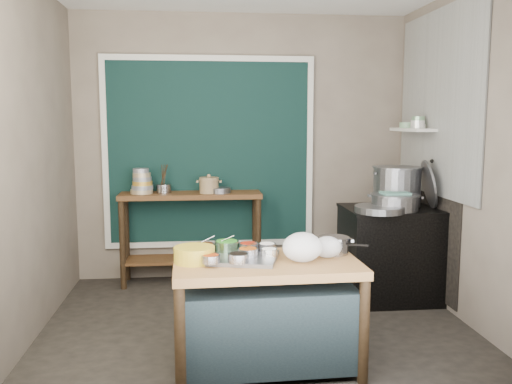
{
  "coord_description": "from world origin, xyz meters",
  "views": [
    {
      "loc": [
        -0.46,
        -4.29,
        1.69
      ],
      "look_at": [
        0.02,
        0.25,
        1.09
      ],
      "focal_mm": 38.0,
      "sensor_mm": 36.0,
      "label": 1
    }
  ],
  "objects": [
    {
      "name": "steamer",
      "position": [
        1.31,
        0.42,
        0.95
      ],
      "size": [
        0.59,
        0.59,
        0.15
      ],
      "primitive_type": null,
      "rotation": [
        0.0,
        0.0,
        -0.38
      ],
      "color": "gray",
      "rests_on": "stove_top"
    },
    {
      "name": "back_wall",
      "position": [
        0.0,
        1.51,
        1.4
      ],
      "size": [
        3.5,
        0.02,
        2.8
      ],
      "primitive_type": "cube",
      "color": "#776A5B",
      "rests_on": "floor"
    },
    {
      "name": "prep_table",
      "position": [
        -0.01,
        -0.75,
        0.38
      ],
      "size": [
        1.27,
        0.75,
        0.75
      ],
      "primitive_type": "cube",
      "rotation": [
        0.0,
        0.0,
        0.02
      ],
      "color": "brown",
      "rests_on": "floor"
    },
    {
      "name": "wall_shelf",
      "position": [
        1.63,
        0.85,
        1.6
      ],
      "size": [
        0.22,
        0.7,
        0.03
      ],
      "primitive_type": "cube",
      "color": "beige",
      "rests_on": "right_wall"
    },
    {
      "name": "right_wall",
      "position": [
        1.76,
        0.0,
        1.4
      ],
      "size": [
        0.02,
        3.0,
        2.8
      ],
      "primitive_type": "cube",
      "color": "#776A5B",
      "rests_on": "floor"
    },
    {
      "name": "utensil_cup",
      "position": [
        -0.82,
        1.3,
        1.0
      ],
      "size": [
        0.16,
        0.16,
        0.09
      ],
      "primitive_type": "cylinder",
      "rotation": [
        0.0,
        0.0,
        0.06
      ],
      "color": "gray",
      "rests_on": "back_counter"
    },
    {
      "name": "saucepan",
      "position": [
        0.49,
        -0.6,
        0.81
      ],
      "size": [
        0.29,
        0.29,
        0.12
      ],
      "primitive_type": null,
      "rotation": [
        0.0,
        0.0,
        -0.38
      ],
      "color": "gray",
      "rests_on": "prep_table"
    },
    {
      "name": "floor",
      "position": [
        0.0,
        0.0,
        -0.01
      ],
      "size": [
        3.5,
        3.0,
        0.02
      ],
      "primitive_type": "cube",
      "color": "#2C2722",
      "rests_on": "ground"
    },
    {
      "name": "soot_patch",
      "position": [
        1.74,
        0.65,
        0.7
      ],
      "size": [
        0.01,
        1.3,
        1.3
      ],
      "primitive_type": "cube",
      "color": "black",
      "rests_on": "right_wall"
    },
    {
      "name": "stove_top",
      "position": [
        1.35,
        0.55,
        0.86
      ],
      "size": [
        0.92,
        0.69,
        0.03
      ],
      "primitive_type": "cube",
      "color": "black",
      "rests_on": "stove_block"
    },
    {
      "name": "stove_block",
      "position": [
        1.35,
        0.55,
        0.42
      ],
      "size": [
        0.9,
        0.68,
        0.85
      ],
      "primitive_type": "cube",
      "color": "black",
      "rests_on": "floor"
    },
    {
      "name": "condiment_bowls",
      "position": [
        -0.22,
        -0.66,
        0.81
      ],
      "size": [
        0.58,
        0.48,
        0.07
      ],
      "color": "silver",
      "rests_on": "condiment_tray"
    },
    {
      "name": "curtain_panel",
      "position": [
        -0.35,
        1.47,
        1.35
      ],
      "size": [
        2.1,
        0.02,
        1.9
      ],
      "primitive_type": "cube",
      "color": "black",
      "rests_on": "back_wall"
    },
    {
      "name": "shelf_bowl_green",
      "position": [
        1.63,
        1.0,
        1.64
      ],
      "size": [
        0.18,
        0.18,
        0.06
      ],
      "primitive_type": "cylinder",
      "rotation": [
        0.0,
        0.0,
        -0.14
      ],
      "color": "gray",
      "rests_on": "wall_shelf"
    },
    {
      "name": "tile_panel",
      "position": [
        1.74,
        0.55,
        1.85
      ],
      "size": [
        0.02,
        1.7,
        1.7
      ],
      "primitive_type": "cube",
      "color": "#B2B2AA",
      "rests_on": "right_wall"
    },
    {
      "name": "pot_lid",
      "position": [
        1.66,
        0.51,
        1.1
      ],
      "size": [
        0.19,
        0.47,
        0.45
      ],
      "primitive_type": "cylinder",
      "rotation": [
        0.0,
        1.36,
        -0.17
      ],
      "color": "gray",
      "rests_on": "stove_top"
    },
    {
      "name": "wide_bowl",
      "position": [
        -0.25,
        1.24,
        0.98
      ],
      "size": [
        0.28,
        0.28,
        0.06
      ],
      "primitive_type": "cylinder",
      "rotation": [
        0.0,
        0.0,
        0.3
      ],
      "color": "gray",
      "rests_on": "back_counter"
    },
    {
      "name": "shelf_bowl_stack",
      "position": [
        1.63,
        0.74,
        1.67
      ],
      "size": [
        0.14,
        0.14,
        0.11
      ],
      "color": "silver",
      "rests_on": "wall_shelf"
    },
    {
      "name": "bowl_stack",
      "position": [
        -1.04,
        1.28,
        1.06
      ],
      "size": [
        0.23,
        0.23,
        0.26
      ],
      "color": "tan",
      "rests_on": "back_counter"
    },
    {
      "name": "shallow_pan",
      "position": [
        1.13,
        0.31,
        0.91
      ],
      "size": [
        0.48,
        0.48,
        0.06
      ],
      "primitive_type": "cylinder",
      "rotation": [
        0.0,
        0.0,
        -0.09
      ],
      "color": "gray",
      "rests_on": "stove_top"
    },
    {
      "name": "plastic_bag_b",
      "position": [
        0.42,
        -0.71,
        0.82
      ],
      "size": [
        0.24,
        0.22,
        0.15
      ],
      "primitive_type": "ellipsoid",
      "rotation": [
        0.0,
        0.0,
        0.29
      ],
      "color": "white",
      "rests_on": "prep_table"
    },
    {
      "name": "stock_pot",
      "position": [
        1.42,
        0.66,
        1.07
      ],
      "size": [
        0.56,
        0.56,
        0.38
      ],
      "primitive_type": null,
      "rotation": [
        0.0,
        0.0,
        0.19
      ],
      "color": "gray",
      "rests_on": "stove_top"
    },
    {
      "name": "green_cloth",
      "position": [
        1.31,
        0.42,
        1.04
      ],
      "size": [
        0.24,
        0.19,
        0.02
      ],
      "primitive_type": "cube",
      "rotation": [
        0.0,
        0.0,
        0.0
      ],
      "color": "slate",
      "rests_on": "steamer"
    },
    {
      "name": "condiment_tray",
      "position": [
        -0.23,
        -0.69,
        0.76
      ],
      "size": [
        0.67,
        0.55,
        0.03
      ],
      "primitive_type": "cube",
      "rotation": [
        0.0,
        0.0,
        -0.25
      ],
      "color": "gray",
      "rests_on": "prep_table"
    },
    {
      "name": "curtain_frame",
      "position": [
        -0.35,
        1.46,
        1.35
      ],
      "size": [
        2.22,
        0.03,
        2.02
      ],
      "primitive_type": null,
      "color": "beige",
      "rests_on": "back_wall"
    },
    {
      "name": "ceramic_crock",
      "position": [
        -0.36,
        1.24,
        1.02
      ],
      "size": [
        0.23,
        0.23,
        0.14
      ],
      "primitive_type": null,
      "rotation": [
        0.0,
        0.0,
        -0.08
      ],
      "color": "olive",
      "rests_on": "back_counter"
    },
    {
      "name": "back_counter",
      "position": [
        -0.55,
        1.28,
        0.47
      ],
      "size": [
        1.45,
        0.4,
        0.95
      ],
      "primitive_type": "cube",
      "color": "#563618",
      "rests_on": "floor"
    },
    {
      "name": "yellow_basin",
      "position": [
        -0.5,
        -0.74,
        0.8
      ],
      "size": [
        0.28,
        0.28,
        0.11
      ],
      "primitive_type": "cylinder",
      "rotation": [
        0.0,
        0.0,
        -0.03
      ],
      "color": "gold",
      "rests_on": "prep_table"
    },
    {
      "name": "left_wall",
      "position": [
        -1.76,
        0.0,
        1.4
      ],
      "size": [
        0.02,
        3.0,
        2.8
      ],
      "primitive_type": "cube",
      "color": "#776A5B",
      "rests_on": "floor"
    },
    {
      "name": "plastic_bag_a",
      "position": [
        0.22,
        -0.8,
        0.85
      ],
      "size": [
        0.32,
        0.29,
        0.2
      ],
      "primitive_type": "ellipsoid",
      "rotation": [
        0.0,
        0.0,
        -0.27
      ],
      "color": "white",
      "rests_on": "prep_table"
    }
  ]
}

